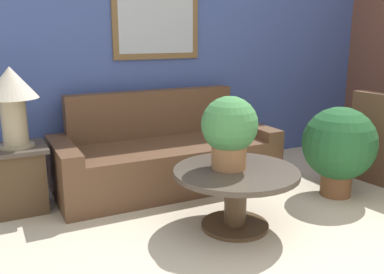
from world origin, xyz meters
TOP-DOWN VIEW (x-y plane):
  - wall_back at (-0.00, 2.81)m, footprint 7.28×0.09m
  - couch_main at (-0.23, 2.26)m, footprint 2.11×0.89m
  - coffee_table at (-0.12, 1.14)m, footprint 0.95×0.95m
  - side_table at (-1.56, 2.23)m, footprint 0.45×0.45m
  - table_lamp at (-1.56, 2.23)m, footprint 0.42×0.42m
  - potted_plant_on_table at (-0.15, 1.20)m, footprint 0.42×0.42m
  - potted_plant_floor at (1.07, 1.30)m, footprint 0.66×0.66m

SIDE VIEW (x-z plane):
  - side_table at x=-1.56m, z-range 0.01..0.56m
  - couch_main at x=-0.23m, z-range -0.16..0.73m
  - coffee_table at x=-0.12m, z-range 0.10..0.57m
  - potted_plant_floor at x=1.07m, z-range 0.06..0.88m
  - potted_plant_on_table at x=-0.15m, z-range 0.49..1.04m
  - table_lamp at x=-1.56m, z-range 0.66..1.32m
  - wall_back at x=0.00m, z-range 0.01..2.61m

